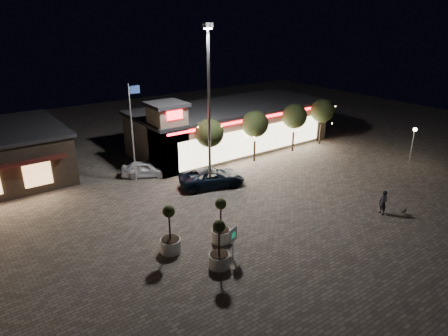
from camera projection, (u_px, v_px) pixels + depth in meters
ground at (256, 241)px, 24.28m from camera, size 90.00×90.00×0.00m
retail_building at (228, 126)px, 40.61m from camera, size 20.40×8.40×6.10m
floodlight_pole at (209, 101)px, 28.87m from camera, size 0.60×0.40×12.38m
flagpole at (133, 125)px, 31.35m from camera, size 0.95×0.10×8.00m
lamp_post_east at (413, 139)px, 35.79m from camera, size 0.36×0.36×3.48m
string_tree_a at (209, 133)px, 33.48m from camera, size 2.42×2.42×4.79m
string_tree_b at (255, 124)px, 36.20m from camera, size 2.42×2.42×4.79m
string_tree_c at (295, 116)px, 38.93m from camera, size 2.42×2.42×4.79m
string_tree_d at (322, 111)px, 41.10m from camera, size 2.42×2.42×4.79m
pickup_truck at (212, 178)px, 31.80m from camera, size 5.70×3.83×1.45m
white_sedan at (145, 169)px, 33.75m from camera, size 4.18×3.30×1.33m
pedestrian at (383, 203)px, 27.29m from camera, size 0.58×0.73×1.73m
dog at (404, 210)px, 27.47m from camera, size 0.54×0.22×0.29m
planter_left at (170, 238)px, 22.94m from camera, size 1.21×1.21×2.97m
planter_mid at (219, 253)px, 21.57m from camera, size 1.16×1.16×2.85m
planter_right at (221, 228)px, 24.01m from camera, size 1.16×1.16×2.86m
valet_sign at (233, 237)px, 22.15m from camera, size 0.62×0.25×1.93m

